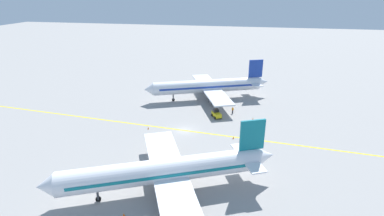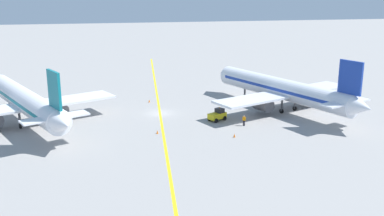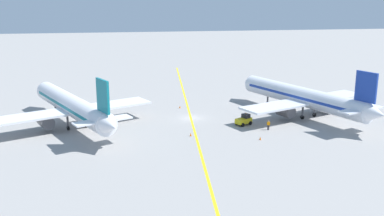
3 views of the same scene
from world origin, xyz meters
The scene contains 10 objects.
ground_plane centered at (0.00, 0.00, 0.00)m, with size 400.00×400.00×0.00m, color gray.
apron_yellow_centreline centered at (0.00, 0.00, 0.00)m, with size 0.40×120.00×0.01m, color yellow.
airplane_at_gate centered at (-21.33, -2.11, 3.71)m, with size 27.58×33.47×10.60m.
airplane_adjacent_stand centered at (21.37, -2.15, 3.71)m, with size 27.86×33.94×10.60m.
baggage_tug_white centered at (8.67, -6.01, 0.90)m, with size 3.35×2.85×2.11m.
ground_crew_worker centered at (11.99, -9.67, 0.91)m, with size 0.44×0.44×1.68m.
traffic_cone_near_nose centered at (-1.82, -10.90, 0.28)m, with size 0.32×0.32×0.55m, color orange.
traffic_cone_mid_apron centered at (-27.73, 2.10, 0.28)m, with size 0.32×0.32×0.55m, color orange.
traffic_cone_by_wingtip centered at (8.92, -14.73, 0.28)m, with size 0.32×0.32×0.55m, color orange.
traffic_cone_far_edge centered at (-0.98, 7.95, 0.28)m, with size 0.32×0.32×0.55m, color orange.
Camera 3 is at (-13.20, -80.72, 22.82)m, focal length 42.00 mm.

